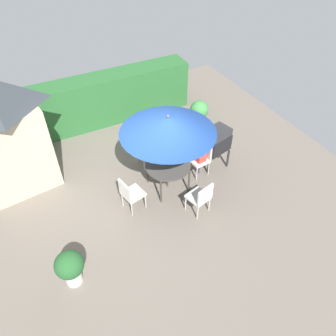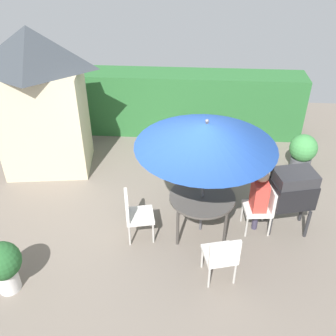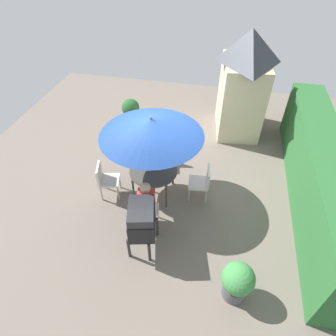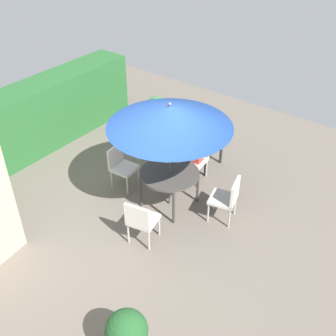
# 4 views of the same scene
# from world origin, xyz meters

# --- Properties ---
(ground_plane) EXTENTS (11.00, 11.00, 0.00)m
(ground_plane) POSITION_xyz_m (0.00, 0.00, 0.00)
(ground_plane) COLOR #6B6056
(hedge_backdrop) EXTENTS (6.11, 0.84, 1.54)m
(hedge_backdrop) POSITION_xyz_m (0.00, 3.50, 0.77)
(hedge_backdrop) COLOR #28602D
(hedge_backdrop) RESTS_ON ground
(garden_shed) EXTENTS (1.94, 1.49, 3.04)m
(garden_shed) POSITION_xyz_m (-2.68, 1.66, 1.55)
(garden_shed) COLOR #C6B793
(garden_shed) RESTS_ON ground
(patio_table) EXTENTS (1.12, 1.12, 0.75)m
(patio_table) POSITION_xyz_m (0.61, -0.18, 0.68)
(patio_table) COLOR #47423D
(patio_table) RESTS_ON ground
(patio_umbrella) EXTENTS (2.21, 2.21, 2.19)m
(patio_umbrella) POSITION_xyz_m (0.61, -0.18, 1.93)
(patio_umbrella) COLOR #4C4C51
(patio_umbrella) RESTS_ON ground
(bbq_grill) EXTENTS (0.80, 0.65, 1.20)m
(bbq_grill) POSITION_xyz_m (2.13, -0.02, 0.85)
(bbq_grill) COLOR black
(bbq_grill) RESTS_ON ground
(chair_near_shed) EXTENTS (0.51, 0.50, 0.90)m
(chair_near_shed) POSITION_xyz_m (1.67, -0.08, 0.52)
(chair_near_shed) COLOR silver
(chair_near_shed) RESTS_ON ground
(chair_far_side) EXTENTS (0.50, 0.51, 0.90)m
(chair_far_side) POSITION_xyz_m (0.50, 0.96, 0.52)
(chair_far_side) COLOR silver
(chair_far_side) RESTS_ON ground
(chair_toward_hedge) EXTENTS (0.55, 0.55, 0.90)m
(chair_toward_hedge) POSITION_xyz_m (-0.51, -0.43, 0.52)
(chair_toward_hedge) COLOR silver
(chair_toward_hedge) RESTS_ON ground
(chair_toward_house) EXTENTS (0.56, 0.57, 0.90)m
(chair_toward_house) POSITION_xyz_m (0.90, -1.28, 0.52)
(chair_toward_house) COLOR silver
(chair_toward_house) RESTS_ON ground
(potted_plant_by_shed) EXTENTS (0.56, 0.56, 0.87)m
(potted_plant_by_shed) POSITION_xyz_m (-2.25, -1.67, 0.51)
(potted_plant_by_shed) COLOR silver
(potted_plant_by_shed) RESTS_ON ground
(potted_plant_by_grill) EXTENTS (0.58, 0.58, 0.86)m
(potted_plant_by_grill) POSITION_xyz_m (2.78, 1.86, 0.47)
(potted_plant_by_grill) COLOR #4C4C51
(potted_plant_by_grill) RESTS_ON ground
(person_in_red) EXTENTS (0.27, 0.36, 1.26)m
(person_in_red) POSITION_xyz_m (1.58, -0.08, 0.78)
(person_in_red) COLOR #CC3D33
(person_in_red) RESTS_ON ground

